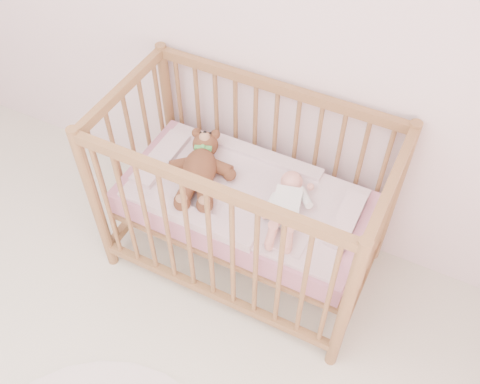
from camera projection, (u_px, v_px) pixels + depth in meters
The scene contains 5 objects.
crib at pixel (245, 201), 2.66m from camera, with size 1.36×0.76×1.00m, color #9C7242, non-canonical shape.
mattress at pixel (244, 203), 2.67m from camera, with size 1.22×0.62×0.13m, color #C77C8C.
blanket at pixel (245, 193), 2.61m from camera, with size 1.10×0.58×0.06m, color pink, non-canonical shape.
baby at pixel (287, 202), 2.47m from camera, with size 0.23×0.48×0.12m, color white, non-canonical shape.
teddy_bear at pixel (200, 168), 2.60m from camera, with size 0.37×0.52×0.15m, color brown, non-canonical shape.
Camera 1 is at (1.13, 0.06, 2.53)m, focal length 40.00 mm.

